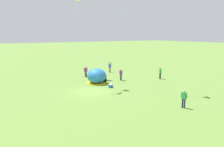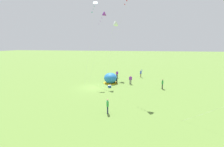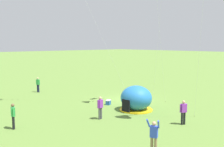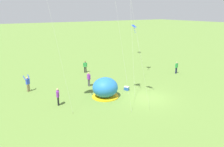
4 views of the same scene
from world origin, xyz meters
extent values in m
plane|color=olive|center=(0.00, 0.00, 0.00)|extent=(300.00, 300.00, 0.00)
ellipsoid|color=#2672BF|center=(-3.47, 2.61, 1.05)|extent=(2.70, 2.60, 2.10)
cylinder|color=yellow|center=(-3.47, 2.61, 0.05)|extent=(2.81, 2.81, 0.10)
cube|color=black|center=(-3.48, 3.89, 0.55)|extent=(0.80, 0.13, 1.10)
cube|color=#2659B2|center=(-0.39, 3.00, 0.19)|extent=(0.57, 0.63, 0.38)
cube|color=white|center=(-0.39, 3.00, 0.41)|extent=(0.58, 0.64, 0.06)
cylinder|color=#1E2347|center=(9.85, 4.76, 0.44)|extent=(0.15, 0.15, 0.88)
cylinder|color=#1E2347|center=(9.66, 4.71, 0.44)|extent=(0.15, 0.15, 0.88)
cube|color=green|center=(9.76, 4.73, 1.18)|extent=(0.42, 0.32, 0.60)
sphere|color=tan|center=(9.76, 4.73, 1.61)|extent=(0.22, 0.22, 0.22)
cylinder|color=green|center=(10.00, 4.79, 1.18)|extent=(0.09, 0.09, 0.58)
cylinder|color=green|center=(9.51, 4.68, 1.18)|extent=(0.09, 0.09, 0.58)
cylinder|color=#8C7251|center=(-10.06, 8.59, 0.44)|extent=(0.15, 0.15, 0.88)
cylinder|color=#8C7251|center=(-9.87, 8.67, 0.44)|extent=(0.15, 0.15, 0.88)
cube|color=blue|center=(-9.97, 8.63, 1.18)|extent=(0.44, 0.37, 0.60)
sphere|color=tan|center=(-9.97, 8.63, 1.61)|extent=(0.22, 0.22, 0.22)
cylinder|color=blue|center=(-10.27, 8.67, 1.64)|extent=(0.27, 0.37, 0.50)
cylinder|color=blue|center=(-9.78, 8.87, 1.64)|extent=(0.17, 0.39, 0.50)
cylinder|color=black|center=(-8.34, 3.32, 0.44)|extent=(0.15, 0.15, 0.88)
cylinder|color=black|center=(-8.42, 3.13, 0.44)|extent=(0.15, 0.15, 0.88)
cube|color=purple|center=(-8.38, 3.22, 1.18)|extent=(0.37, 0.44, 0.60)
sphere|color=tan|center=(-8.38, 3.22, 1.61)|extent=(0.22, 0.22, 0.22)
cylinder|color=purple|center=(-8.28, 3.45, 1.18)|extent=(0.09, 0.09, 0.58)
cylinder|color=purple|center=(-8.48, 2.99, 1.18)|extent=(0.09, 0.09, 0.58)
cylinder|color=#4C4C51|center=(-3.38, 6.49, 0.44)|extent=(0.15, 0.15, 0.88)
cylinder|color=#4C4C51|center=(-3.42, 6.69, 0.44)|extent=(0.15, 0.15, 0.88)
cube|color=purple|center=(-3.40, 6.59, 1.18)|extent=(0.30, 0.41, 0.60)
sphere|color=tan|center=(-3.40, 6.59, 1.61)|extent=(0.22, 0.22, 0.22)
cylinder|color=purple|center=(-3.36, 6.34, 1.18)|extent=(0.09, 0.09, 0.58)
cylinder|color=purple|center=(-3.44, 6.83, 1.18)|extent=(0.09, 0.09, 0.58)
cylinder|color=black|center=(-1.23, 12.28, 0.44)|extent=(0.15, 0.15, 0.88)
cylinder|color=black|center=(-1.04, 12.22, 0.44)|extent=(0.15, 0.15, 0.88)
cube|color=green|center=(-1.13, 12.25, 1.18)|extent=(0.43, 0.34, 0.60)
sphere|color=brown|center=(-1.13, 12.25, 1.61)|extent=(0.22, 0.22, 0.22)
cylinder|color=green|center=(-1.37, 12.32, 1.18)|extent=(0.09, 0.09, 0.58)
cylinder|color=green|center=(-0.89, 12.17, 1.18)|extent=(0.09, 0.09, 0.58)
cylinder|color=silver|center=(-8.61, 1.64, 6.01)|extent=(1.42, 1.67, 12.01)
cylinder|color=brown|center=(-7.90, 0.82, 0.03)|extent=(0.03, 0.03, 0.06)
cone|color=white|center=(-9.31, 2.47, 12.01)|extent=(1.81, 1.82, 1.50)
cube|color=white|center=(-9.11, 2.24, 11.33)|extent=(0.15, 0.20, 0.12)
cube|color=white|center=(-8.95, 2.05, 10.75)|extent=(0.20, 0.16, 0.12)
cube|color=white|center=(-8.78, 1.85, 10.17)|extent=(0.15, 0.20, 0.12)
cylinder|color=silver|center=(-2.84, -1.31, 7.70)|extent=(2.59, 1.80, 15.41)
cylinder|color=brown|center=(-1.55, -2.21, 0.03)|extent=(0.03, 0.03, 0.06)
cube|color=teal|center=(-4.13, -0.42, 15.41)|extent=(0.73, 0.86, 0.51)
cylinder|color=#332314|center=(-4.13, -0.42, 15.42)|extent=(0.40, 0.29, 0.56)
cube|color=teal|center=(-3.87, -0.60, 14.74)|extent=(0.19, 0.18, 0.12)
cube|color=teal|center=(-3.65, -0.75, 14.18)|extent=(0.20, 0.16, 0.12)
cube|color=teal|center=(-3.42, -0.91, 13.61)|extent=(0.15, 0.20, 0.12)
cylinder|color=silver|center=(-3.62, -0.31, 6.61)|extent=(0.53, 3.04, 13.22)
cylinder|color=brown|center=(-3.36, -1.82, 0.03)|extent=(0.03, 0.03, 0.06)
cone|color=purple|center=(-3.87, 1.21, 13.22)|extent=(1.09, 1.20, 1.15)
cube|color=purple|center=(-3.82, 0.87, 12.58)|extent=(0.21, 0.09, 0.12)
cube|color=purple|center=(-3.77, 0.59, 12.03)|extent=(0.21, 0.14, 0.12)
cube|color=purple|center=(-3.72, 0.30, 11.48)|extent=(0.21, 0.13, 0.12)
cylinder|color=silver|center=(0.57, 3.64, 7.45)|extent=(3.27, 6.11, 14.91)
cylinder|color=brown|center=(-1.06, 0.59, 0.03)|extent=(0.03, 0.03, 0.06)
cube|color=red|center=(1.84, 6.02, 13.93)|extent=(0.20, 0.16, 0.12)
cube|color=red|center=(1.68, 5.71, 13.48)|extent=(0.21, 0.11, 0.12)
cylinder|color=brown|center=(10.10, 12.60, 0.03)|extent=(0.03, 0.03, 0.06)
camera|label=1|loc=(22.76, -11.02, 6.76)|focal=35.00mm
camera|label=2|loc=(25.20, 7.97, 7.70)|focal=24.00mm
camera|label=3|loc=(-17.90, 19.09, 5.69)|focal=42.00mm
camera|label=4|loc=(-14.45, -15.94, 8.84)|focal=35.00mm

